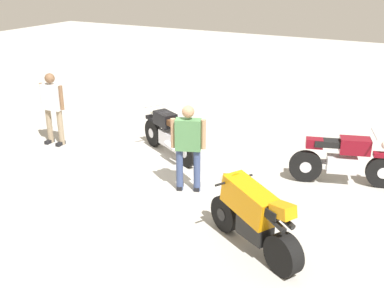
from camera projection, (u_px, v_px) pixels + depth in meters
name	position (u px, v px, depth m)	size (l,w,h in m)	color
ground_plane	(144.00, 169.00, 9.90)	(40.00, 40.00, 0.00)	#ADAAA3
motorcycle_orange_sportbike	(253.00, 215.00, 6.92)	(1.80, 1.12, 1.14)	black
motorcycle_maroon_cruiser	(344.00, 159.00, 9.05)	(2.03, 0.85, 1.09)	black
motorcycle_black_cruiser	(169.00, 134.00, 10.42)	(1.89, 1.11, 1.09)	black
person_in_white_shirt	(52.00, 104.00, 10.97)	(0.66, 0.32, 1.71)	gray
person_in_green_shirt	(188.00, 143.00, 8.65)	(0.64, 0.44, 1.68)	#384772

